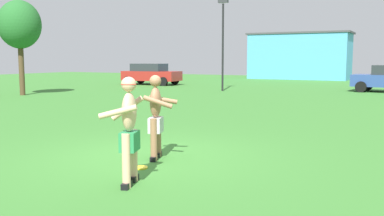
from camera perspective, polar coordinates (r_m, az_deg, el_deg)
ground_plane at (r=8.78m, az=-6.03°, el=-6.42°), size 80.00×80.00×0.00m
player_with_cap at (r=6.72m, az=-8.40°, el=-2.32°), size 0.68×0.80×1.71m
player_in_gray at (r=8.41m, az=-4.81°, el=-0.95°), size 0.70×0.79×1.66m
frisbee at (r=7.87m, az=-6.92°, el=-7.89°), size 0.27×0.27×0.03m
car_red_near_post at (r=32.29m, az=-5.50°, el=4.57°), size 4.38×2.18×1.58m
lamp_post at (r=26.08m, az=4.14°, el=9.69°), size 0.60×0.24×5.46m
outbuilding_behind_lot at (r=42.51m, az=14.14°, el=6.75°), size 9.49×4.27×4.38m
tree_left_field at (r=24.81m, az=-22.00°, el=10.20°), size 2.24×2.24×5.04m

